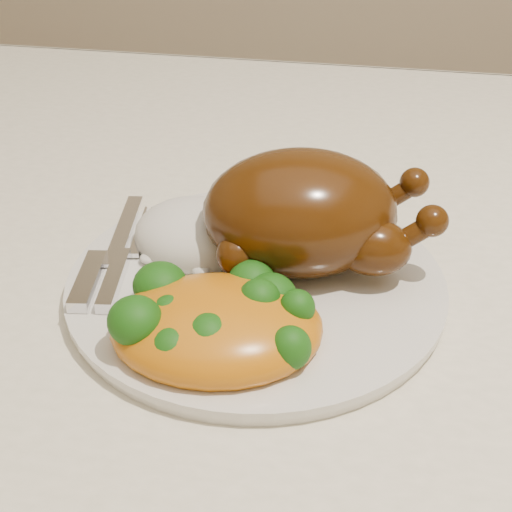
# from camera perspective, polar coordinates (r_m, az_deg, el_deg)

# --- Properties ---
(dining_table) EXTENTS (1.60, 0.90, 0.76)m
(dining_table) POSITION_cam_1_polar(r_m,az_deg,el_deg) (0.67, 12.60, -8.21)
(dining_table) COLOR brown
(dining_table) RESTS_ON floor
(tablecloth) EXTENTS (1.73, 1.03, 0.18)m
(tablecloth) POSITION_cam_1_polar(r_m,az_deg,el_deg) (0.62, 13.40, -3.12)
(tablecloth) COLOR white
(tablecloth) RESTS_ON dining_table
(dinner_plate) EXTENTS (0.36, 0.36, 0.01)m
(dinner_plate) POSITION_cam_1_polar(r_m,az_deg,el_deg) (0.56, 0.00, -2.25)
(dinner_plate) COLOR silver
(dinner_plate) RESTS_ON tablecloth
(roast_chicken) EXTENTS (0.20, 0.14, 0.10)m
(roast_chicken) POSITION_cam_1_polar(r_m,az_deg,el_deg) (0.55, 4.00, 3.49)
(roast_chicken) COLOR #432407
(roast_chicken) RESTS_ON dinner_plate
(rice_mound) EXTENTS (0.12, 0.11, 0.05)m
(rice_mound) POSITION_cam_1_polar(r_m,az_deg,el_deg) (0.59, -4.81, 1.66)
(rice_mound) COLOR silver
(rice_mound) RESTS_ON dinner_plate
(mac_and_cheese) EXTENTS (0.16, 0.13, 0.06)m
(mac_and_cheese) POSITION_cam_1_polar(r_m,az_deg,el_deg) (0.49, -2.73, -5.31)
(mac_and_cheese) COLOR orange
(mac_and_cheese) RESTS_ON dinner_plate
(cutlery) EXTENTS (0.05, 0.17, 0.01)m
(cutlery) POSITION_cam_1_polar(r_m,az_deg,el_deg) (0.57, -11.47, -0.52)
(cutlery) COLOR silver
(cutlery) RESTS_ON dinner_plate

